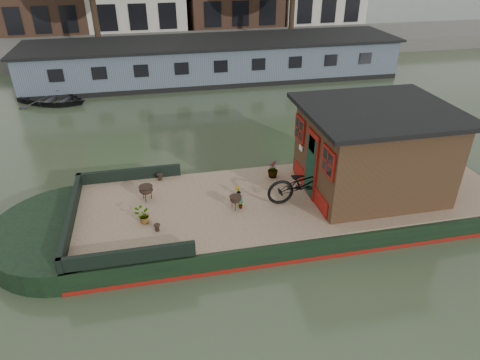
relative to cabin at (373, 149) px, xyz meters
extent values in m
plane|color=#28301E|center=(-2.19, 0.00, -1.88)|extent=(120.00, 120.00, 0.00)
cube|color=black|center=(-2.19, 0.00, -1.58)|extent=(12.00, 4.00, 0.60)
cylinder|color=black|center=(-8.19, 0.00, -1.58)|extent=(4.00, 4.00, 0.60)
cube|color=maroon|center=(-2.19, 0.00, -1.82)|extent=(12.02, 4.02, 0.10)
cube|color=#A07E63|center=(-2.19, 0.00, -1.25)|extent=(11.80, 3.80, 0.05)
cube|color=black|center=(-8.11, 0.00, -1.05)|extent=(0.12, 4.00, 0.35)
cube|color=black|center=(-6.69, 1.92, -1.05)|extent=(3.00, 0.12, 0.35)
cube|color=black|center=(-6.69, -1.92, -1.05)|extent=(3.00, 0.12, 0.35)
cube|color=black|center=(0.01, 0.00, -0.08)|extent=(3.50, 3.00, 2.30)
cube|color=black|center=(0.01, 0.00, 1.13)|extent=(4.00, 3.50, 0.12)
cube|color=maroon|center=(-1.77, 0.00, -0.28)|extent=(0.06, 0.80, 1.90)
cube|color=black|center=(-1.79, 0.00, -0.33)|extent=(0.04, 0.64, 1.70)
cube|color=maroon|center=(-1.77, -1.05, 0.32)|extent=(0.06, 0.72, 0.72)
cube|color=maroon|center=(-1.77, 1.05, 0.32)|extent=(0.06, 0.72, 0.72)
imported|color=black|center=(-1.99, -0.27, -0.67)|extent=(2.14, 0.77, 1.12)
imported|color=brown|center=(-3.79, -0.30, -1.06)|extent=(0.22, 0.21, 0.34)
imported|color=brown|center=(-3.72, 0.35, -1.09)|extent=(0.20, 0.19, 0.28)
imported|color=#B03F33|center=(-6.32, -0.45, -1.01)|extent=(0.48, 0.45, 0.44)
imported|color=maroon|center=(-2.48, 1.19, -0.95)|extent=(0.35, 0.35, 0.55)
cylinder|color=black|center=(-5.81, 1.70, -1.13)|extent=(0.18, 0.18, 0.20)
cylinder|color=black|center=(-6.01, -0.84, -1.14)|extent=(0.16, 0.16, 0.18)
imported|color=black|center=(-10.42, 11.50, -1.54)|extent=(3.95, 3.47, 0.68)
cube|color=#4C5866|center=(-2.19, 14.00, -0.88)|extent=(20.00, 4.00, 2.00)
cube|color=black|center=(-2.19, 14.00, 0.17)|extent=(20.40, 4.40, 0.12)
cube|color=black|center=(-2.19, 14.00, -1.76)|extent=(20.00, 4.05, 0.24)
cube|color=#47443F|center=(-2.19, 20.50, -1.43)|extent=(60.00, 6.00, 0.90)
cylinder|color=#332316|center=(-8.69, 19.00, 1.02)|extent=(0.36, 0.36, 4.00)
cylinder|color=#332316|center=(3.81, 19.00, 1.02)|extent=(0.36, 0.36, 4.00)
camera|label=1|loc=(-5.79, -9.62, 5.07)|focal=32.00mm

